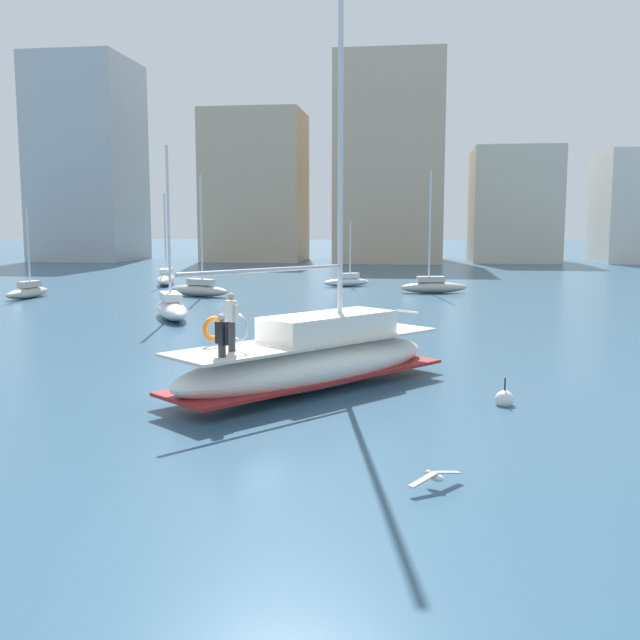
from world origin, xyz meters
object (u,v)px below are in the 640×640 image
moored_cutter_left (172,307)px  moored_cutter_right (433,285)px  moored_sloop_near (28,291)px  moored_catamaran (199,288)px  moored_ketch_distant (347,281)px  seagull (435,476)px  main_sailboat (313,358)px  moored_sloop_far (166,278)px  mooring_buoy (504,399)px

moored_cutter_left → moored_cutter_right: 21.08m
moored_sloop_near → moored_catamaran: (10.78, 2.67, 0.07)m
moored_cutter_left → moored_ketch_distant: 21.92m
moored_sloop_near → seagull: moored_sloop_near is taller
main_sailboat → moored_ketch_distant: main_sailboat is taller
moored_sloop_far → moored_cutter_left: bearing=-69.7°
moored_sloop_near → moored_ketch_distant: size_ratio=1.16×
moored_catamaran → mooring_buoy: moored_catamaran is taller
moored_ketch_distant → seagull: (5.92, -43.65, -0.20)m
main_sailboat → moored_sloop_far: main_sailboat is taller
moored_sloop_near → moored_sloop_far: 12.52m
moored_sloop_near → moored_ketch_distant: bearing=30.8°
main_sailboat → seagull: main_sailboat is taller
moored_sloop_near → seagull: (25.82, -31.77, -0.25)m
moored_catamaran → moored_sloop_near: bearing=-166.1°
moored_sloop_near → moored_cutter_left: (12.88, -8.89, 0.14)m
moored_cutter_right → seagull: moored_cutter_right is taller
moored_ketch_distant → mooring_buoy: (7.91, -37.02, -0.28)m
moored_sloop_far → moored_catamaran: (5.34, -8.61, -0.02)m
moored_sloop_near → moored_cutter_right: moored_cutter_right is taller
moored_ketch_distant → seagull: moored_ketch_distant is taller
main_sailboat → moored_sloop_far: 38.97m
moored_cutter_right → seagull: size_ratio=8.45×
moored_sloop_far → seagull: size_ratio=7.17×
moored_catamaran → moored_cutter_right: 16.35m
moored_cutter_left → mooring_buoy: bearing=-47.4°
moored_sloop_far → moored_cutter_left: moored_cutter_left is taller
moored_ketch_distant → mooring_buoy: size_ratio=5.94×
moored_sloop_near → moored_ketch_distant: 23.18m
main_sailboat → moored_catamaran: main_sailboat is taller
moored_cutter_right → mooring_buoy: bearing=-87.6°
moored_catamaran → moored_ketch_distant: bearing=45.3°
moored_cutter_right → moored_ketch_distant: 8.06m
main_sailboat → seagull: bearing=-66.6°
moored_cutter_left → moored_sloop_far: bearing=110.3°
moored_catamaran → seagull: moored_catamaran is taller
seagull → moored_cutter_left: bearing=119.5°
main_sailboat → moored_catamaran: (-11.60, 26.49, -0.37)m
main_sailboat → moored_cutter_left: 17.71m
moored_catamaran → seagull: (15.04, -34.44, -0.32)m
mooring_buoy → moored_sloop_far: bearing=121.6°
moored_ketch_distant → seagull: 44.05m
main_sailboat → seagull: size_ratio=14.25×
moored_cutter_right → moored_ketch_distant: (-6.58, 4.66, -0.12)m
moored_sloop_far → moored_catamaran: size_ratio=0.90×
main_sailboat → mooring_buoy: main_sailboat is taller
moored_cutter_left → moored_cutter_right: (13.61, 16.10, -0.05)m
main_sailboat → mooring_buoy: (5.43, -1.32, -0.77)m
moored_sloop_far → moored_catamaran: moored_catamaran is taller
moored_catamaran → seagull: bearing=-66.4°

